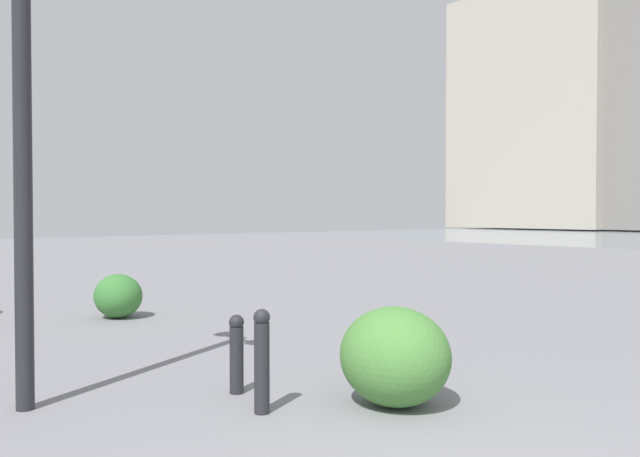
# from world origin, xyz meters

# --- Properties ---
(building_highrise) EXTENTS (17.70, 14.80, 27.45)m
(building_highrise) POSITION_xyz_m (37.99, -63.86, 12.69)
(building_highrise) COLOR #B2A899
(building_highrise) RESTS_ON ground
(lamppost) EXTENTS (0.98, 0.28, 4.49)m
(lamppost) POSITION_xyz_m (4.16, 0.86, 2.95)
(lamppost) COLOR #232328
(lamppost) RESTS_ON ground
(bollard_near) EXTENTS (0.13, 0.13, 0.81)m
(bollard_near) POSITION_xyz_m (2.88, -0.51, 0.42)
(bollard_near) COLOR #232328
(bollard_near) RESTS_ON ground
(bollard_mid) EXTENTS (0.13, 0.13, 0.68)m
(bollard_mid) POSITION_xyz_m (3.49, -0.67, 0.35)
(bollard_mid) COLOR #232328
(bollard_mid) RESTS_ON ground
(shrub_low) EXTENTS (0.94, 0.84, 0.80)m
(shrub_low) POSITION_xyz_m (2.36, -1.44, 0.40)
(shrub_low) COLOR #477F38
(shrub_low) RESTS_ON ground
(shrub_round) EXTENTS (0.76, 0.68, 0.65)m
(shrub_round) POSITION_xyz_m (8.07, -1.55, 0.32)
(shrub_round) COLOR #387533
(shrub_round) RESTS_ON ground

